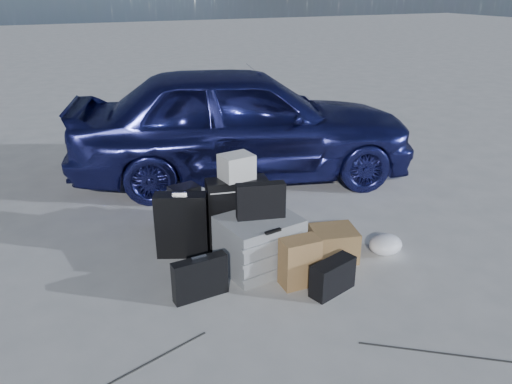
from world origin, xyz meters
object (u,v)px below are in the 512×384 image
car (242,122)px  suitcase_right (237,213)px  duffel_bag (187,212)px  briefcase (200,278)px  cardboard_box (333,244)px  suitcase_left (182,225)px  pelican_case (259,243)px

car → suitcase_right: bearing=171.0°
car → duffel_bag: size_ratio=6.51×
briefcase → cardboard_box: bearing=-0.5°
briefcase → suitcase_left: 0.69m
pelican_case → cardboard_box: size_ratio=1.65×
car → pelican_case: size_ratio=6.53×
suitcase_right → duffel_bag: size_ratio=1.04×
car → duffel_bag: (-1.03, -1.08, -0.53)m
suitcase_left → duffel_bag: (0.20, 0.52, -0.13)m
pelican_case → duffel_bag: size_ratio=1.00×
pelican_case → suitcase_left: bearing=130.2°
suitcase_right → briefcase: bearing=-120.4°
pelican_case → duffel_bag: pelican_case is taller
car → cardboard_box: size_ratio=10.80×
cardboard_box → suitcase_left: bearing=153.4°
pelican_case → suitcase_right: bearing=83.8°
pelican_case → briefcase: 0.64m
briefcase → duffel_bag: briefcase is taller
pelican_case → duffel_bag: 1.03m
briefcase → cardboard_box: size_ratio=1.14×
car → briefcase: size_ratio=9.45×
pelican_case → suitcase_right: suitcase_right is taller
suitcase_left → briefcase: bearing=-72.5°
suitcase_right → car: bearing=76.3°
briefcase → suitcase_right: bearing=44.4°
car → suitcase_right: (-0.72, -1.62, -0.36)m
car → suitcase_left: 2.05m
briefcase → cardboard_box: (1.23, 0.09, -0.03)m
car → suitcase_right: size_ratio=6.25×
pelican_case → suitcase_left: suitcase_left is taller
suitcase_right → cardboard_box: 0.89m
car → suitcase_left: bearing=157.5°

